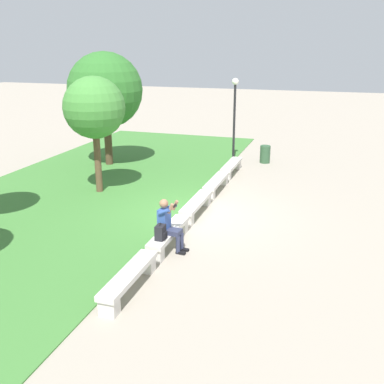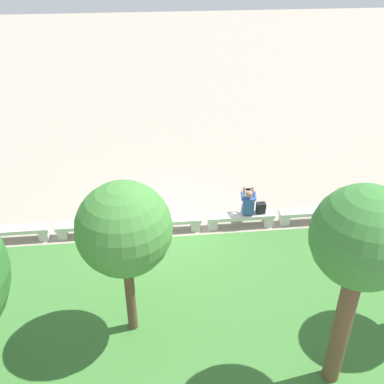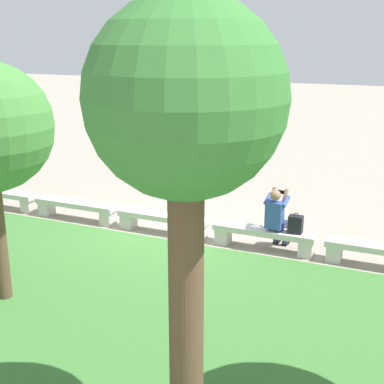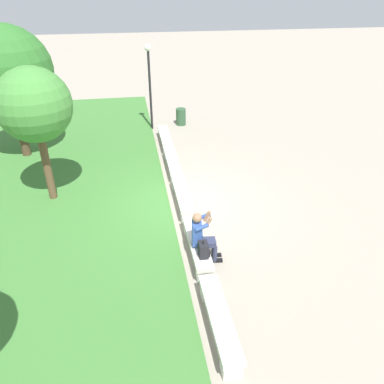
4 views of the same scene
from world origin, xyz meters
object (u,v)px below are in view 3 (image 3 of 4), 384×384
object	(u,v)px
bench_near	(264,235)
person_photographer	(276,216)
bench_main	(383,253)
bench_mid	(163,220)
bench_end	(1,196)
tree_far_back	(186,112)
bench_far	(76,207)
backpack	(296,224)

from	to	relation	value
bench_near	person_photographer	size ratio (longest dim) A/B	1.62
bench_main	bench_mid	bearing A→B (deg)	0.00
bench_end	person_photographer	size ratio (longest dim) A/B	1.62
person_photographer	tree_far_back	size ratio (longest dim) A/B	0.28
bench_far	backpack	world-z (taller)	backpack
bench_end	backpack	size ratio (longest dim) A/B	5.00
bench_mid	tree_far_back	distance (m)	7.29
bench_near	tree_far_back	xyz separation A→B (m)	(-0.81, 5.68, 3.31)
bench_near	bench_mid	distance (m)	2.33
tree_far_back	bench_far	bearing A→B (deg)	-46.05
bench_mid	bench_far	world-z (taller)	same
bench_near	bench_far	bearing A→B (deg)	0.00
bench_main	bench_mid	size ratio (longest dim) A/B	1.00
bench_main	tree_far_back	size ratio (longest dim) A/B	0.46
bench_near	person_photographer	bearing A→B (deg)	-161.23
bench_far	bench_end	size ratio (longest dim) A/B	1.00
bench_near	person_photographer	distance (m)	0.49
bench_far	bench_end	bearing A→B (deg)	0.00
bench_main	bench_end	distance (m)	9.34
bench_near	bench_far	distance (m)	4.67
bench_main	backpack	bearing A→B (deg)	-1.17
bench_near	bench_main	bearing A→B (deg)	180.00
bench_end	bench_near	bearing A→B (deg)	180.00
bench_mid	tree_far_back	world-z (taller)	tree_far_back
bench_main	bench_mid	xyz separation A→B (m)	(4.67, 0.00, 0.00)
bench_far	backpack	xyz separation A→B (m)	(-5.31, -0.03, 0.32)
bench_near	bench_end	distance (m)	7.00
person_photographer	bench_end	bearing A→B (deg)	0.61
bench_mid	bench_end	distance (m)	4.67
bench_far	backpack	distance (m)	5.32
person_photographer	bench_main	bearing A→B (deg)	177.90
bench_end	tree_far_back	bearing A→B (deg)	143.97
bench_main	tree_far_back	distance (m)	6.75
backpack	tree_far_back	size ratio (longest dim) A/B	0.09
bench_mid	bench_far	xyz separation A→B (m)	(2.33, 0.00, 0.00)
bench_far	bench_mid	bearing A→B (deg)	180.00
person_photographer	tree_far_back	bearing A→B (deg)	95.80
backpack	tree_far_back	xyz separation A→B (m)	(-0.17, 5.72, 2.99)
bench_end	tree_far_back	size ratio (longest dim) A/B	0.46
bench_main	backpack	distance (m)	1.72
bench_main	bench_far	distance (m)	7.00
bench_end	person_photographer	bearing A→B (deg)	-179.39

